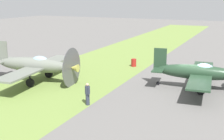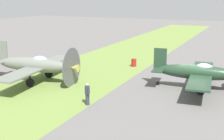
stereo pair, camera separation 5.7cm
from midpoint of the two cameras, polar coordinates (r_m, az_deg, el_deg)
The scene contains 6 objects.
ground_plane at distance 28.31m, azimuth 15.15°, elevation -3.03°, with size 160.00×160.00×0.00m, color #605E5B.
grass_verge at distance 32.20m, azimuth -5.62°, elevation -0.55°, with size 120.00×11.00×0.01m, color olive.
airplane_lead at distance 27.24m, azimuth 16.27°, elevation -0.43°, with size 10.30×8.16×3.65m.
airplane_wingman at distance 29.29m, azimuth -14.56°, elevation 0.95°, with size 11.27×8.94×3.99m.
ground_crew_chief at distance 22.51m, azimuth -4.81°, elevation -4.54°, with size 0.44×0.51×1.73m.
fuel_drum at distance 35.04m, azimuth 4.15°, elevation 1.41°, with size 0.60×0.60×0.90m, color maroon.
Camera 1 is at (26.81, 4.30, 8.03)m, focal length 47.47 mm.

